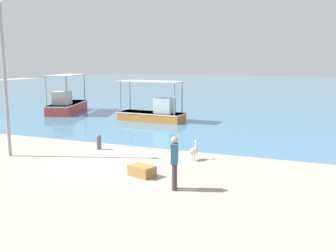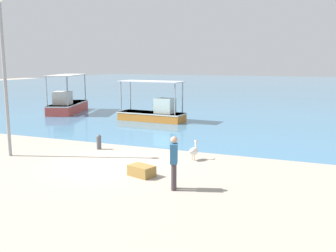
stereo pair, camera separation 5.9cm
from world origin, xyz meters
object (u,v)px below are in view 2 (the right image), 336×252
Objects in this scene: pelican at (194,151)px; mooring_bollard at (99,141)px; fishing_boat_outer at (67,104)px; lamp_post at (4,69)px; cargo_crate at (142,171)px; fishing_boat_near_left at (154,112)px; fisherman_standing at (174,161)px.

pelican reaches higher than mooring_bollard.
lamp_post reaches higher than fishing_boat_outer.
cargo_crate is at bearing -45.07° from fishing_boat_outer.
fishing_boat_near_left is 11.44m from lamp_post.
lamp_post is at bearing -63.09° from fishing_boat_outer.
mooring_bollard is at bearing 140.74° from cargo_crate.
mooring_bollard is at bearing 40.70° from lamp_post.
mooring_bollard is 4.63m from cargo_crate.
fishing_boat_near_left reaches higher than cargo_crate.
cargo_crate is (6.42, -0.49, -3.44)m from lamp_post.
lamp_post reaches higher than pelican.
fishing_boat_near_left is at bearing 123.01° from pelican.
pelican is 4.60m from mooring_bollard.
fishing_boat_near_left is at bearing 80.46° from lamp_post.
lamp_post is at bearing 170.36° from fisherman_standing.
cargo_crate is at bearing -110.39° from pelican.
pelican is at bearing -2.47° from mooring_bollard.
lamp_post reaches higher than fishing_boat_near_left.
fishing_boat_outer is at bearing 134.93° from cargo_crate.
mooring_bollard is at bearing -83.16° from fishing_boat_near_left.
fishing_boat_near_left reaches higher than mooring_bollard.
fishing_boat_near_left is 2.74× the size of fisherman_standing.
pelican is 8.43m from lamp_post.
lamp_post reaches higher than mooring_bollard.
cargo_crate is at bearing -67.99° from fishing_boat_near_left.
fishing_boat_outer is 3.14× the size of fisherman_standing.
mooring_bollard reaches higher than cargo_crate.
mooring_bollard is (2.84, 2.44, -3.27)m from lamp_post.
fishing_boat_outer reaches higher than pelican.
pelican is 2.92m from cargo_crate.
lamp_post is at bearing 175.68° from cargo_crate.
mooring_bollard is 6.40m from fisherman_standing.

